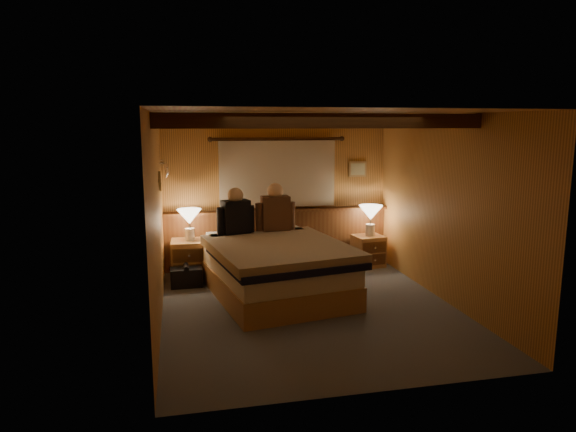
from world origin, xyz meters
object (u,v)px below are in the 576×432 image
object	(u,v)px
nightstand_left	(190,259)
lamp_left	(189,219)
bed	(277,268)
person_right	(275,211)
nightstand_right	(368,251)
duffel_bag	(186,277)
person_left	(236,215)
lamp_right	(371,215)

from	to	relation	value
nightstand_left	lamp_left	distance (m)	0.62
bed	person_right	bearing A→B (deg)	70.07
nightstand_right	duffel_bag	bearing A→B (deg)	-178.45
bed	lamp_left	distance (m)	1.63
lamp_left	person_left	xyz separation A→B (m)	(0.65, -0.36, 0.10)
person_left	nightstand_left	bearing A→B (deg)	136.88
person_right	duffel_bag	xyz separation A→B (m)	(-1.32, -0.16, -0.88)
duffel_bag	lamp_left	bearing A→B (deg)	78.74
person_left	lamp_right	bearing A→B (deg)	-4.68
nightstand_right	person_left	bearing A→B (deg)	-176.84
person_left	nightstand_right	bearing A→B (deg)	-4.45
person_right	nightstand_right	bearing A→B (deg)	8.81
lamp_right	person_left	world-z (taller)	person_left
nightstand_left	lamp_left	size ratio (longest dim) A/B	1.23
person_right	duffel_bag	size ratio (longest dim) A/B	1.63
person_left	lamp_left	bearing A→B (deg)	135.74
nightstand_left	lamp_right	world-z (taller)	lamp_right
bed	duffel_bag	distance (m)	1.37
person_left	bed	bearing A→B (deg)	-72.69
lamp_left	person_right	bearing A→B (deg)	-11.52
lamp_right	duffel_bag	world-z (taller)	lamp_right
bed	nightstand_right	world-z (taller)	bed
person_left	duffel_bag	bearing A→B (deg)	169.01
bed	nightstand_right	xyz separation A→B (m)	(1.74, 1.13, -0.13)
bed	nightstand_left	size ratio (longest dim) A/B	4.15
lamp_left	duffel_bag	world-z (taller)	lamp_left
nightstand_right	person_right	bearing A→B (deg)	-176.65
lamp_left	person_right	distance (m)	1.28
bed	nightstand_left	world-z (taller)	bed
nightstand_right	person_right	world-z (taller)	person_right
nightstand_right	duffel_bag	world-z (taller)	nightstand_right
nightstand_left	nightstand_right	world-z (taller)	nightstand_left
duffel_bag	nightstand_left	bearing A→B (deg)	80.70
lamp_left	person_left	size ratio (longest dim) A/B	0.68
lamp_right	bed	bearing A→B (deg)	-147.43
lamp_left	person_left	bearing A→B (deg)	-29.15
person_left	person_right	xyz separation A→B (m)	(0.60, 0.11, 0.02)
nightstand_left	person_right	size ratio (longest dim) A/B	0.79
bed	person_right	size ratio (longest dim) A/B	3.28
nightstand_left	person_left	distance (m)	1.04
nightstand_right	lamp_left	xyz separation A→B (m)	(-2.84, -0.05, 0.65)
lamp_left	lamp_right	size ratio (longest dim) A/B	0.95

